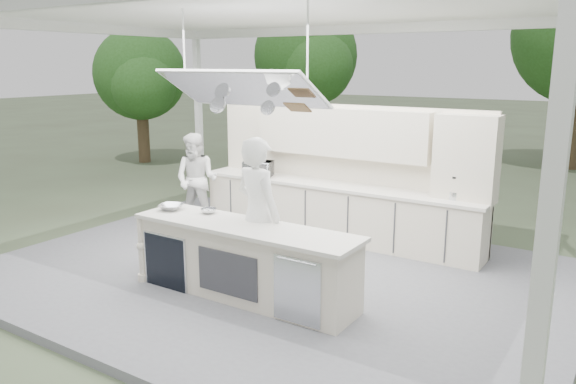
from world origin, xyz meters
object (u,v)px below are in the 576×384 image
Objects in this scene: demo_island at (243,261)px; back_counter at (335,211)px; sous_chef at (197,180)px; head_chef at (258,215)px.

back_counter is at bearing 93.63° from demo_island.
head_chef is at bearing -51.60° from sous_chef.
back_counter is 2.64m from sous_chef.
sous_chef is at bearing 141.35° from demo_island.
head_chef reaches higher than back_counter.
demo_island is at bearing -56.05° from sous_chef.
demo_island is at bearing -86.37° from back_counter.
sous_chef reaches higher than back_counter.
demo_island and back_counter have the same top height.
head_chef is at bearing 87.56° from demo_island.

